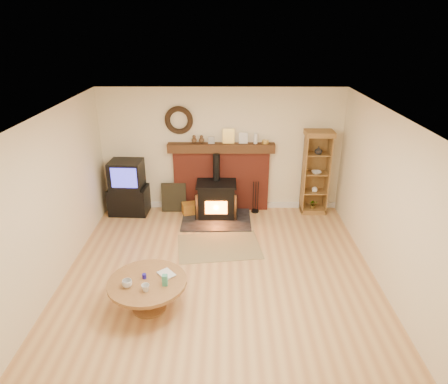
{
  "coord_description": "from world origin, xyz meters",
  "views": [
    {
      "loc": [
        0.11,
        -5.22,
        3.79
      ],
      "look_at": [
        0.07,
        1.0,
        1.11
      ],
      "focal_mm": 32.0,
      "sensor_mm": 36.0,
      "label": 1
    }
  ],
  "objects_px": {
    "tv_unit": "(128,188)",
    "wood_stove": "(216,201)",
    "coffee_table": "(147,286)",
    "curio_cabinet": "(315,172)"
  },
  "relations": [
    {
      "from": "tv_unit",
      "to": "curio_cabinet",
      "type": "bearing_deg",
      "value": 1.23
    },
    {
      "from": "curio_cabinet",
      "to": "wood_stove",
      "type": "bearing_deg",
      "value": -172.33
    },
    {
      "from": "wood_stove",
      "to": "tv_unit",
      "type": "distance_m",
      "value": 1.88
    },
    {
      "from": "wood_stove",
      "to": "curio_cabinet",
      "type": "height_order",
      "value": "curio_cabinet"
    },
    {
      "from": "wood_stove",
      "to": "coffee_table",
      "type": "distance_m",
      "value": 3.05
    },
    {
      "from": "coffee_table",
      "to": "curio_cabinet",
      "type": "bearing_deg",
      "value": 47.23
    },
    {
      "from": "tv_unit",
      "to": "curio_cabinet",
      "type": "xyz_separation_m",
      "value": [
        3.92,
        0.08,
        0.34
      ]
    },
    {
      "from": "tv_unit",
      "to": "coffee_table",
      "type": "distance_m",
      "value": 3.26
    },
    {
      "from": "tv_unit",
      "to": "curio_cabinet",
      "type": "distance_m",
      "value": 3.93
    },
    {
      "from": "tv_unit",
      "to": "wood_stove",
      "type": "bearing_deg",
      "value": -5.93
    }
  ]
}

